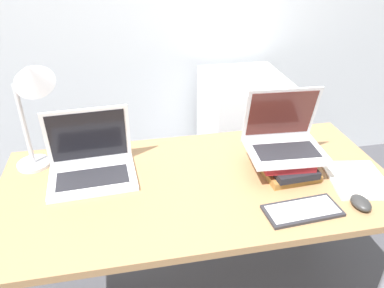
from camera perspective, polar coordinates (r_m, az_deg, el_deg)
The scene contains 9 objects.
desk at distance 1.59m, azimuth 0.96°, elevation -7.98°, with size 1.61×0.78×0.77m.
laptop_left at distance 1.61m, azimuth -15.12°, elevation -2.82°, with size 0.36×0.28×0.27m.
book_stack at distance 1.63m, azimuth 13.85°, elevation -2.61°, with size 0.25×0.29×0.09m.
laptop_on_books at distance 1.60m, azimuth 13.80°, elevation 0.88°, with size 0.33×0.27×0.26m.
wireless_keyboard at distance 1.45m, azimuth 16.47°, elevation -9.70°, with size 0.29×0.15×0.01m.
mouse at distance 1.54m, azimuth 24.34°, elevation -8.17°, with size 0.06×0.10×0.04m.
notepad at distance 1.69m, azimuth 23.85°, elevation -4.95°, with size 0.27×0.30×0.01m.
desk_lamp at distance 1.58m, azimuth -23.31°, elevation 7.98°, with size 0.23×0.20×0.51m.
mini_fridge at distance 2.58m, azimuth 7.60°, elevation 0.95°, with size 0.50×0.61×0.86m.
Camera 1 is at (-0.27, -0.83, 1.67)m, focal length 35.00 mm.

